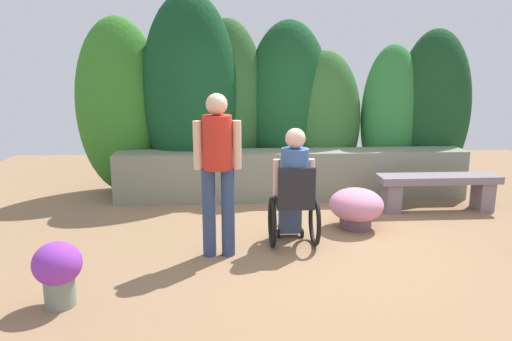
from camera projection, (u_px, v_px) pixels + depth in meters
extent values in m
plane|color=#8E6C4C|center=(313.00, 243.00, 5.51)|extent=(11.25, 11.25, 0.00)
cube|color=gray|center=(291.00, 175.00, 7.25)|extent=(5.20, 0.52, 0.73)
ellipsoid|color=#357B27|center=(120.00, 106.00, 7.49)|extent=(1.34, 0.94, 2.70)
ellipsoid|color=#134522|center=(191.00, 95.00, 7.36)|extent=(1.46, 1.02, 3.04)
ellipsoid|color=#2D5E2A|center=(228.00, 106.00, 7.67)|extent=(1.17, 0.82, 2.68)
ellipsoid|color=#174B23|center=(288.00, 106.00, 7.74)|extent=(1.35, 0.95, 2.66)
ellipsoid|color=#30632C|center=(324.00, 121.00, 7.72)|extent=(1.15, 0.81, 2.19)
ellipsoid|color=#2D7B36|center=(391.00, 117.00, 7.80)|extent=(0.97, 0.68, 2.29)
ellipsoid|color=#17421F|center=(433.00, 109.00, 7.82)|extent=(1.21, 0.85, 2.53)
cube|color=slate|center=(391.00, 197.00, 6.65)|extent=(0.20, 0.32, 0.40)
cube|color=slate|center=(483.00, 195.00, 6.73)|extent=(0.20, 0.32, 0.40)
cube|color=slate|center=(439.00, 179.00, 6.64)|extent=(1.66, 0.37, 0.10)
cube|color=black|center=(294.00, 203.00, 5.34)|extent=(0.40, 0.40, 0.06)
cube|color=black|center=(297.00, 187.00, 5.12)|extent=(0.40, 0.04, 0.40)
cube|color=black|center=(290.00, 227.00, 5.74)|extent=(0.28, 0.12, 0.03)
torus|color=black|center=(272.00, 222.00, 5.38)|extent=(0.05, 0.56, 0.56)
torus|color=black|center=(315.00, 221.00, 5.41)|extent=(0.05, 0.56, 0.56)
cylinder|color=black|center=(278.00, 234.00, 5.68)|extent=(0.03, 0.10, 0.10)
cylinder|color=black|center=(302.00, 233.00, 5.69)|extent=(0.03, 0.10, 0.10)
cube|color=#3D4E6D|center=(293.00, 191.00, 5.42)|extent=(0.30, 0.40, 0.16)
cube|color=#3D4E6D|center=(290.00, 215.00, 5.69)|extent=(0.26, 0.14, 0.43)
cylinder|color=#395E9C|center=(295.00, 171.00, 5.24)|extent=(0.30, 0.30, 0.50)
cylinder|color=beige|center=(277.00, 177.00, 5.31)|extent=(0.08, 0.08, 0.40)
cylinder|color=beige|center=(311.00, 177.00, 5.33)|extent=(0.08, 0.08, 0.40)
sphere|color=beige|center=(295.00, 138.00, 5.16)|extent=(0.22, 0.22, 0.22)
cylinder|color=navy|center=(209.00, 213.00, 5.07)|extent=(0.14, 0.14, 0.94)
cylinder|color=navy|center=(228.00, 213.00, 5.08)|extent=(0.14, 0.14, 0.94)
cylinder|color=red|center=(217.00, 142.00, 4.91)|extent=(0.30, 0.30, 0.55)
cylinder|color=beige|center=(198.00, 145.00, 4.90)|extent=(0.09, 0.09, 0.50)
cylinder|color=beige|center=(237.00, 145.00, 4.93)|extent=(0.09, 0.09, 0.50)
sphere|color=beige|center=(217.00, 104.00, 4.83)|extent=(0.22, 0.22, 0.22)
cylinder|color=gray|center=(60.00, 290.00, 4.08)|extent=(0.26, 0.26, 0.28)
ellipsoid|color=#285827|center=(58.00, 270.00, 4.04)|extent=(0.28, 0.28, 0.13)
ellipsoid|color=purple|center=(57.00, 263.00, 4.02)|extent=(0.40, 0.40, 0.36)
cylinder|color=#644A59|center=(355.00, 220.00, 6.01)|extent=(0.39, 0.39, 0.19)
ellipsoid|color=#1D5219|center=(356.00, 209.00, 5.98)|extent=(0.43, 0.43, 0.14)
ellipsoid|color=pink|center=(356.00, 205.00, 5.97)|extent=(0.67, 0.67, 0.40)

